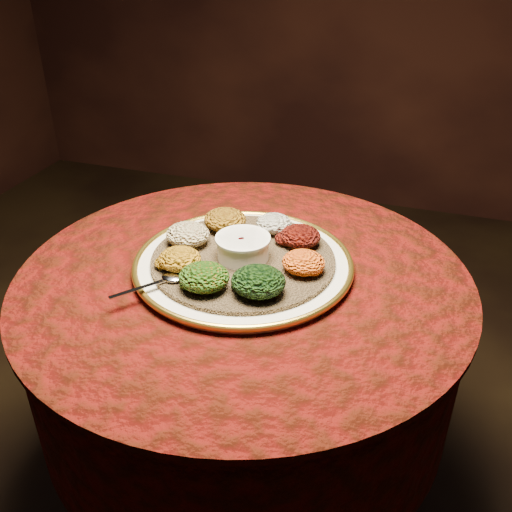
% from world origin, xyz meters
% --- Properties ---
extents(table, '(0.96, 0.96, 0.73)m').
position_xyz_m(table, '(0.00, 0.00, 0.55)').
color(table, black).
rests_on(table, ground).
extents(platter, '(0.54, 0.54, 0.02)m').
position_xyz_m(platter, '(-0.01, 0.02, 0.75)').
color(platter, white).
rests_on(platter, table).
extents(injera, '(0.40, 0.40, 0.01)m').
position_xyz_m(injera, '(-0.01, 0.02, 0.76)').
color(injera, brown).
rests_on(injera, platter).
extents(stew_bowl, '(0.12, 0.12, 0.05)m').
position_xyz_m(stew_bowl, '(-0.01, 0.02, 0.79)').
color(stew_bowl, white).
rests_on(stew_bowl, injera).
extents(spoon, '(0.11, 0.12, 0.01)m').
position_xyz_m(spoon, '(-0.12, -0.12, 0.77)').
color(spoon, silver).
rests_on(spoon, injera).
extents(portion_ayib, '(0.08, 0.08, 0.04)m').
position_xyz_m(portion_ayib, '(0.02, 0.15, 0.78)').
color(portion_ayib, beige).
rests_on(portion_ayib, injera).
extents(portion_kitfo, '(0.09, 0.09, 0.04)m').
position_xyz_m(portion_kitfo, '(0.09, 0.11, 0.78)').
color(portion_kitfo, black).
rests_on(portion_kitfo, injera).
extents(portion_tikil, '(0.09, 0.08, 0.04)m').
position_xyz_m(portion_tikil, '(0.13, 0.01, 0.78)').
color(portion_tikil, '#AF6E0E').
rests_on(portion_tikil, injera).
extents(portion_gomen, '(0.11, 0.10, 0.05)m').
position_xyz_m(portion_gomen, '(0.07, -0.09, 0.79)').
color(portion_gomen, black).
rests_on(portion_gomen, injera).
extents(portion_mixveg, '(0.10, 0.09, 0.05)m').
position_xyz_m(portion_mixveg, '(-0.04, -0.11, 0.79)').
color(portion_mixveg, '#A7370A').
rests_on(portion_mixveg, injera).
extents(portion_kik, '(0.09, 0.08, 0.04)m').
position_xyz_m(portion_kik, '(-0.11, -0.06, 0.78)').
color(portion_kik, '#BF7A10').
rests_on(portion_kik, injera).
extents(portion_timatim, '(0.10, 0.09, 0.05)m').
position_xyz_m(portion_timatim, '(-0.14, 0.04, 0.79)').
color(portion_timatim, maroon).
rests_on(portion_timatim, injera).
extents(portion_shiro, '(0.10, 0.09, 0.05)m').
position_xyz_m(portion_shiro, '(-0.09, 0.13, 0.79)').
color(portion_shiro, '#845910').
rests_on(portion_shiro, injera).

